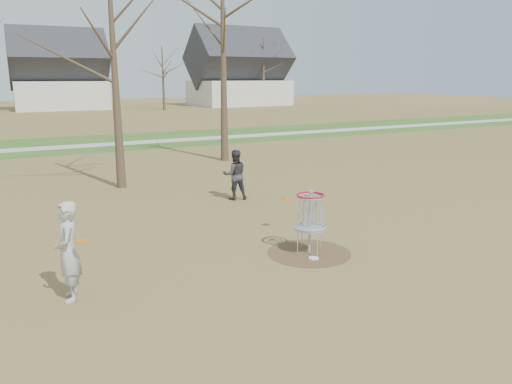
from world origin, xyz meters
TOP-DOWN VIEW (x-y plane):
  - ground at (0.00, 0.00)m, footprint 160.00×160.00m
  - green_band at (0.00, 21.00)m, footprint 160.00×8.00m
  - footpath at (0.00, 20.00)m, footprint 160.00×1.50m
  - dirt_circle at (0.00, 0.00)m, footprint 1.80×1.80m
  - player_standing at (-4.87, 0.01)m, footprint 0.50×0.68m
  - player_throwing at (0.71, 5.13)m, footprint 0.87×0.74m
  - disc_grounded at (-0.13, -0.35)m, footprint 0.22×0.22m
  - discs_in_play at (-2.03, 0.70)m, footprint 5.25×2.06m
  - disc_golf_basket at (0.00, 0.00)m, footprint 0.64×0.64m
  - bare_trees at (1.78, 35.79)m, footprint 52.62×44.98m
  - houses_row at (4.32, 52.56)m, footprint 56.51×10.01m

SIDE VIEW (x-z plane):
  - ground at x=0.00m, z-range 0.00..0.00m
  - green_band at x=0.00m, z-range 0.00..0.01m
  - dirt_circle at x=0.00m, z-range 0.00..0.01m
  - footpath at x=0.00m, z-range 0.01..0.02m
  - disc_grounded at x=-0.13m, z-range 0.01..0.03m
  - player_throwing at x=0.71m, z-range 0.00..1.55m
  - player_standing at x=-4.87m, z-range 0.00..1.72m
  - disc_golf_basket at x=0.00m, z-range 0.24..1.59m
  - discs_in_play at x=-2.03m, z-range 0.81..1.10m
  - houses_row at x=4.32m, z-range -0.11..7.15m
  - bare_trees at x=1.78m, z-range 0.85..9.85m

